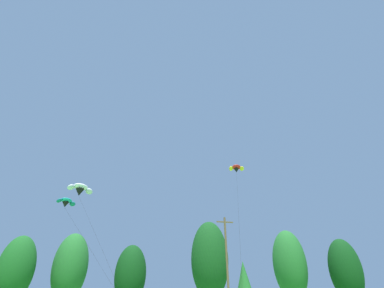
% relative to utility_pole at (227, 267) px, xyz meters
% --- Properties ---
extents(treeline_tree_b, '(4.96, 4.96, 11.71)m').
position_rel_utility_pole_xyz_m(treeline_tree_b, '(-27.63, 11.49, 0.48)').
color(treeline_tree_b, '#472D19').
rests_on(treeline_tree_b, ground_plane).
extents(treeline_tree_c, '(5.35, 5.35, 13.14)m').
position_rel_utility_pole_xyz_m(treeline_tree_c, '(-21.14, 15.48, 1.35)').
color(treeline_tree_c, '#472D19').
rests_on(treeline_tree_c, ground_plane).
extents(treeline_tree_d, '(4.86, 4.86, 11.32)m').
position_rel_utility_pole_xyz_m(treeline_tree_d, '(-11.66, 13.93, 0.25)').
color(treeline_tree_d, '#472D19').
rests_on(treeline_tree_d, ground_plane).
extents(treeline_tree_e, '(5.79, 5.79, 14.78)m').
position_rel_utility_pole_xyz_m(treeline_tree_e, '(0.35, 10.54, 2.34)').
color(treeline_tree_e, '#472D19').
rests_on(treeline_tree_e, ground_plane).
extents(treeline_tree_f, '(3.63, 3.63, 9.21)m').
position_rel_utility_pole_xyz_m(treeline_tree_f, '(6.71, 13.43, -0.84)').
color(treeline_tree_f, '#472D19').
rests_on(treeline_tree_f, ground_plane).
extents(treeline_tree_g, '(5.92, 5.92, 15.27)m').
position_rel_utility_pole_xyz_m(treeline_tree_g, '(16.54, 16.00, 2.64)').
color(treeline_tree_g, '#472D19').
rests_on(treeline_tree_g, ground_plane).
extents(treeline_tree_h, '(5.40, 5.40, 13.35)m').
position_rel_utility_pole_xyz_m(treeline_tree_h, '(25.05, 12.59, 1.48)').
color(treeline_tree_h, '#472D19').
rests_on(treeline_tree_h, ground_plane).
extents(utility_pole, '(2.20, 0.26, 12.66)m').
position_rel_utility_pole_xyz_m(utility_pole, '(0.00, 0.00, 0.00)').
color(utility_pole, brown).
rests_on(utility_pole, ground_plane).
extents(parafoil_kite_high_teal, '(10.82, 10.86, 13.17)m').
position_rel_utility_pole_xyz_m(parafoil_kite_high_teal, '(-20.56, 1.98, 7.56)').
color(parafoil_kite_high_teal, teal).
extents(parafoil_kite_mid_red_yellow, '(6.15, 13.17, 20.57)m').
position_rel_utility_pole_xyz_m(parafoil_kite_mid_red_yellow, '(3.07, 2.49, 14.47)').
color(parafoil_kite_mid_red_yellow, red).
extents(parafoil_kite_far_white, '(10.55, 13.92, 16.39)m').
position_rel_utility_pole_xyz_m(parafoil_kite_far_white, '(-19.74, 4.87, 10.44)').
color(parafoil_kite_far_white, white).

